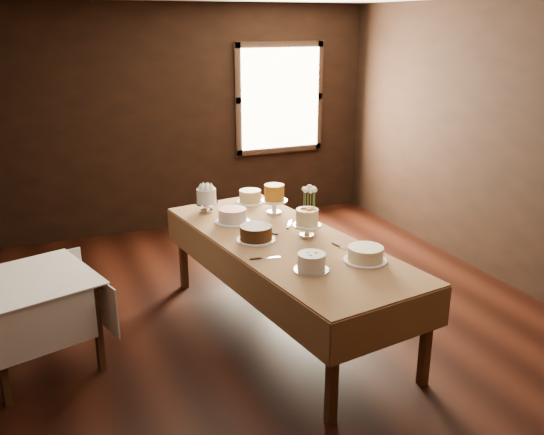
% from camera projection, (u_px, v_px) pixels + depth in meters
% --- Properties ---
extents(floor, '(5.00, 6.00, 0.01)m').
position_uv_depth(floor, '(281.00, 325.00, 5.20)').
color(floor, black).
rests_on(floor, ground).
extents(wall_back, '(5.00, 0.02, 2.80)m').
position_uv_depth(wall_back, '(184.00, 119.00, 7.37)').
color(wall_back, black).
rests_on(wall_back, ground).
extents(wall_right, '(0.02, 6.00, 2.80)m').
position_uv_depth(wall_right, '(515.00, 148.00, 5.70)').
color(wall_right, black).
rests_on(wall_right, ground).
extents(window, '(1.10, 0.05, 1.30)m').
position_uv_depth(window, '(280.00, 98.00, 7.74)').
color(window, '#FFEABF').
rests_on(window, wall_back).
extents(display_table, '(1.39, 2.78, 0.83)m').
position_uv_depth(display_table, '(286.00, 247.00, 4.92)').
color(display_table, '#3C2210').
rests_on(display_table, ground).
extents(side_table, '(1.09, 1.09, 0.74)m').
position_uv_depth(side_table, '(30.00, 290.00, 4.38)').
color(side_table, '#3C2210').
rests_on(side_table, ground).
extents(cake_meringue, '(0.22, 0.22, 0.24)m').
position_uv_depth(cake_meringue, '(207.00, 201.00, 5.60)').
color(cake_meringue, silver).
rests_on(cake_meringue, display_table).
extents(cake_speckled, '(0.28, 0.28, 0.13)m').
position_uv_depth(cake_speckled, '(250.00, 197.00, 5.90)').
color(cake_speckled, white).
rests_on(cake_speckled, display_table).
extents(cake_lattice, '(0.36, 0.36, 0.12)m').
position_uv_depth(cake_lattice, '(233.00, 216.00, 5.32)').
color(cake_lattice, white).
rests_on(cake_lattice, display_table).
extents(cake_caramel, '(0.27, 0.27, 0.29)m').
position_uv_depth(cake_caramel, '(274.00, 201.00, 5.55)').
color(cake_caramel, white).
rests_on(cake_caramel, display_table).
extents(cake_chocolate, '(0.38, 0.38, 0.13)m').
position_uv_depth(cake_chocolate, '(256.00, 233.00, 4.88)').
color(cake_chocolate, white).
rests_on(cake_chocolate, display_table).
extents(cake_flowers, '(0.25, 0.25, 0.25)m').
position_uv_depth(cake_flowers, '(307.00, 224.00, 4.95)').
color(cake_flowers, white).
rests_on(cake_flowers, display_table).
extents(cake_swirl, '(0.27, 0.27, 0.13)m').
position_uv_depth(cake_swirl, '(312.00, 263.00, 4.28)').
color(cake_swirl, silver).
rests_on(cake_swirl, display_table).
extents(cake_cream, '(0.34, 0.34, 0.12)m').
position_uv_depth(cake_cream, '(365.00, 255.00, 4.45)').
color(cake_cream, white).
rests_on(cake_cream, display_table).
extents(cake_server_a, '(0.23, 0.13, 0.01)m').
position_uv_depth(cake_server_a, '(312.00, 254.00, 4.60)').
color(cake_server_a, silver).
rests_on(cake_server_a, display_table).
extents(cake_server_b, '(0.08, 0.24, 0.01)m').
position_uv_depth(cake_server_b, '(346.00, 249.00, 4.70)').
color(cake_server_b, silver).
rests_on(cake_server_b, display_table).
extents(cake_server_c, '(0.17, 0.21, 0.01)m').
position_uv_depth(cake_server_c, '(261.00, 231.00, 5.09)').
color(cake_server_c, silver).
rests_on(cake_server_c, display_table).
extents(cake_server_d, '(0.15, 0.22, 0.01)m').
position_uv_depth(cake_server_d, '(290.00, 223.00, 5.31)').
color(cake_server_d, silver).
rests_on(cake_server_d, display_table).
extents(cake_server_e, '(0.24, 0.07, 0.01)m').
position_uv_depth(cake_server_e, '(271.00, 258.00, 4.53)').
color(cake_server_e, silver).
rests_on(cake_server_e, display_table).
extents(flower_vase, '(0.19, 0.19, 0.15)m').
position_uv_depth(flower_vase, '(309.00, 217.00, 5.26)').
color(flower_vase, '#2D2823').
rests_on(flower_vase, display_table).
extents(flower_bouquet, '(0.14, 0.14, 0.20)m').
position_uv_depth(flower_bouquet, '(309.00, 196.00, 5.20)').
color(flower_bouquet, white).
rests_on(flower_bouquet, flower_vase).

